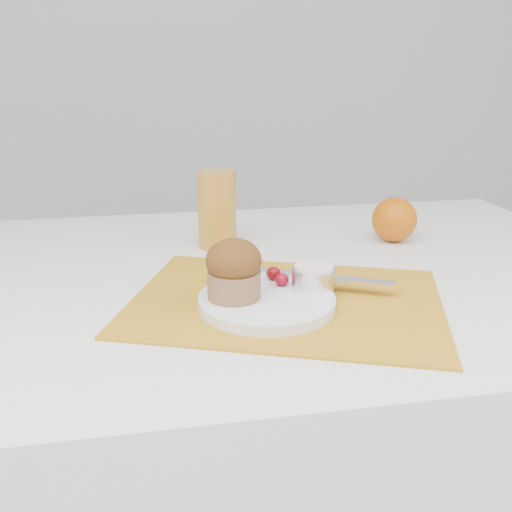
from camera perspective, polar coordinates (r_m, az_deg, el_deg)
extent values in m
cube|color=white|center=(1.12, 2.00, -19.70)|extent=(1.20, 0.80, 0.75)
cube|color=orange|center=(0.80, 3.02, -4.52)|extent=(0.51, 0.45, 0.00)
cylinder|color=white|center=(0.78, 1.09, -4.58)|extent=(0.23, 0.23, 0.01)
cylinder|color=silver|center=(0.81, 5.79, -2.09)|extent=(0.07, 0.07, 0.03)
cylinder|color=white|center=(0.80, 5.82, -1.18)|extent=(0.07, 0.07, 0.01)
ellipsoid|color=#500206|center=(0.83, 1.76, -1.73)|extent=(0.02, 0.02, 0.02)
ellipsoid|color=#600211|center=(0.81, 2.60, -2.36)|extent=(0.02, 0.02, 0.02)
cube|color=white|center=(0.84, 6.07, -2.07)|extent=(0.21, 0.12, 0.01)
sphere|color=#CA5C07|center=(1.10, 13.66, 3.57)|extent=(0.08, 0.08, 0.08)
cylinder|color=#C78625|center=(1.03, -3.91, 4.68)|extent=(0.08, 0.08, 0.14)
cylinder|color=#916746|center=(0.77, -2.21, -2.81)|extent=(0.09, 0.09, 0.04)
ellipsoid|color=#3B1F0A|center=(0.75, -2.24, -0.44)|extent=(0.08, 0.08, 0.06)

